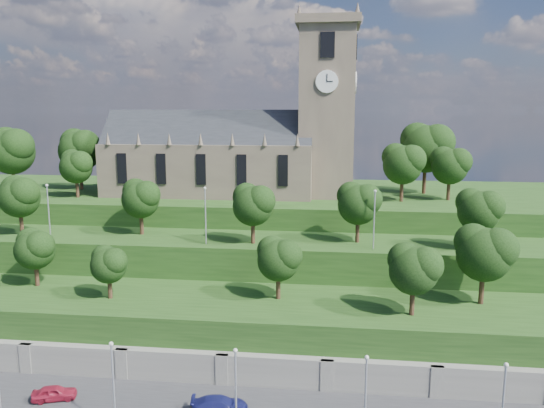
# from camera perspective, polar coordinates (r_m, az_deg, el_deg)

# --- Properties ---
(retaining_wall) EXTENTS (160.00, 2.10, 5.00)m
(retaining_wall) POSITION_cam_1_polar(r_m,az_deg,el_deg) (55.66, -10.48, -17.38)
(retaining_wall) COLOR slate
(retaining_wall) RESTS_ON ground
(embankment_lower) EXTENTS (160.00, 12.00, 8.00)m
(embankment_lower) POSITION_cam_1_polar(r_m,az_deg,el_deg) (60.23, -8.79, -13.54)
(embankment_lower) COLOR #1D3E14
(embankment_lower) RESTS_ON ground
(embankment_upper) EXTENTS (160.00, 10.00, 12.00)m
(embankment_upper) POSITION_cam_1_polar(r_m,az_deg,el_deg) (69.46, -6.40, -8.47)
(embankment_upper) COLOR #1D3E14
(embankment_upper) RESTS_ON ground
(hilltop) EXTENTS (160.00, 32.00, 15.00)m
(hilltop) POSITION_cam_1_polar(r_m,az_deg,el_deg) (88.85, -3.35, -3.30)
(hilltop) COLOR #1D3E14
(hilltop) RESTS_ON ground
(church) EXTENTS (38.60, 12.35, 27.60)m
(church) POSITION_cam_1_polar(r_m,az_deg,el_deg) (82.55, -3.40, 6.23)
(church) COLOR brown
(church) RESTS_ON hilltop
(trees_lower) EXTENTS (66.70, 9.22, 8.40)m
(trees_lower) POSITION_cam_1_polar(r_m,az_deg,el_deg) (55.97, 0.16, -5.64)
(trees_lower) COLOR #341F14
(trees_lower) RESTS_ON embankment_lower
(trees_upper) EXTENTS (62.38, 7.90, 7.74)m
(trees_upper) POSITION_cam_1_polar(r_m,az_deg,el_deg) (65.38, -4.07, 0.38)
(trees_upper) COLOR #341F14
(trees_upper) RESTS_ON embankment_upper
(trees_hilltop) EXTENTS (73.28, 16.15, 11.13)m
(trees_hilltop) POSITION_cam_1_polar(r_m,az_deg,el_deg) (82.43, -4.60, 5.63)
(trees_hilltop) COLOR #341F14
(trees_hilltop) RESTS_ON hilltop
(lamp_posts_promenade) EXTENTS (60.36, 0.36, 7.92)m
(lamp_posts_promenade) POSITION_cam_1_polar(r_m,az_deg,el_deg) (46.60, -16.71, -17.76)
(lamp_posts_promenade) COLOR #B2B2B7
(lamp_posts_promenade) RESTS_ON promenade
(lamp_posts_upper) EXTENTS (40.36, 0.36, 7.01)m
(lamp_posts_upper) POSITION_cam_1_polar(r_m,az_deg,el_deg) (64.09, -7.18, -0.72)
(lamp_posts_upper) COLOR #B2B2B7
(lamp_posts_upper) RESTS_ON embankment_upper
(car_left) EXTENTS (4.18, 2.73, 1.32)m
(car_left) POSITION_cam_1_polar(r_m,az_deg,el_deg) (54.81, -22.36, -18.27)
(car_left) COLOR maroon
(car_left) RESTS_ON promenade
(car_right) EXTENTS (5.19, 2.77, 1.43)m
(car_right) POSITION_cam_1_polar(r_m,az_deg,el_deg) (49.49, -5.66, -20.70)
(car_right) COLOR navy
(car_right) RESTS_ON promenade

